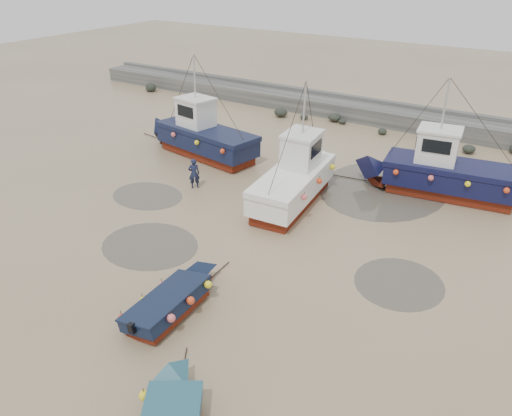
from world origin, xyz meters
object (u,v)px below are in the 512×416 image
at_px(cabin_boat_1, 297,176).
at_px(person, 195,188).
at_px(dinghy_1, 176,298).
at_px(cabin_boat_2, 439,171).
at_px(cabin_boat_0, 200,135).

height_order(cabin_boat_1, person, cabin_boat_1).
distance_m(dinghy_1, cabin_boat_2, 16.08).
bearing_deg(dinghy_1, cabin_boat_0, 122.19).
relative_size(cabin_boat_1, person, 5.70).
distance_m(cabin_boat_0, person, 5.28).
bearing_deg(cabin_boat_2, cabin_boat_0, 91.02).
relative_size(cabin_boat_0, person, 5.93).
bearing_deg(cabin_boat_0, cabin_boat_2, -72.10).
height_order(dinghy_1, cabin_boat_2, cabin_boat_2).
distance_m(cabin_boat_0, cabin_boat_2, 14.57).
bearing_deg(cabin_boat_1, person, -168.70).
height_order(cabin_boat_0, cabin_boat_2, same).
bearing_deg(cabin_boat_1, cabin_boat_2, 31.83).
relative_size(cabin_boat_0, cabin_boat_1, 1.04).
bearing_deg(dinghy_1, cabin_boat_2, 67.71).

